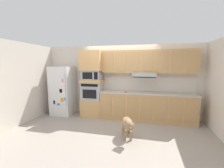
% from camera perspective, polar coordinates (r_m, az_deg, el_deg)
% --- Properties ---
extents(ground_plane, '(9.60, 9.60, 0.00)m').
position_cam_1_polar(ground_plane, '(4.70, 0.48, -15.50)').
color(ground_plane, '#9E9389').
extents(back_kitchen_wall, '(6.20, 0.12, 2.50)m').
position_cam_1_polar(back_kitchen_wall, '(5.46, 3.12, 1.24)').
color(back_kitchen_wall, beige).
rests_on(back_kitchen_wall, ground).
extents(side_panel_left, '(0.12, 7.10, 2.50)m').
position_cam_1_polar(side_panel_left, '(5.70, -28.12, 0.66)').
color(side_panel_left, beige).
rests_on(side_panel_left, ground).
extents(side_panel_right, '(0.12, 7.10, 2.50)m').
position_cam_1_polar(side_panel_right, '(4.64, 36.53, -1.22)').
color(side_panel_right, silver).
rests_on(side_panel_right, ground).
extents(refrigerator, '(0.76, 0.73, 1.76)m').
position_cam_1_polar(refrigerator, '(5.85, -18.09, -2.36)').
color(refrigerator, white).
rests_on(refrigerator, ground).
extents(oven_base_cabinet, '(0.74, 0.62, 0.60)m').
position_cam_1_polar(oven_base_cabinet, '(5.54, -7.29, -8.72)').
color(oven_base_cabinet, tan).
rests_on(oven_base_cabinet, ground).
extents(built_in_oven, '(0.70, 0.62, 0.60)m').
position_cam_1_polar(built_in_oven, '(5.41, -7.40, -2.60)').
color(built_in_oven, '#A8AAAF').
rests_on(built_in_oven, oven_base_cabinet).
extents(appliance_mid_shelf, '(0.74, 0.62, 0.10)m').
position_cam_1_polar(appliance_mid_shelf, '(5.36, -7.45, 1.09)').
color(appliance_mid_shelf, tan).
rests_on(appliance_mid_shelf, built_in_oven).
extents(microwave, '(0.64, 0.54, 0.32)m').
position_cam_1_polar(microwave, '(5.34, -7.49, 3.33)').
color(microwave, '#A8AAAF').
rests_on(microwave, appliance_mid_shelf).
extents(appliance_upper_cabinet, '(0.74, 0.62, 0.68)m').
position_cam_1_polar(appliance_upper_cabinet, '(5.33, -7.57, 8.69)').
color(appliance_upper_cabinet, tan).
rests_on(appliance_upper_cabinet, microwave).
extents(lower_cabinet_run, '(3.03, 0.63, 0.88)m').
position_cam_1_polar(lower_cabinet_run, '(5.16, 12.88, -8.44)').
color(lower_cabinet_run, tan).
rests_on(lower_cabinet_run, ground).
extents(countertop_slab, '(3.07, 0.64, 0.04)m').
position_cam_1_polar(countertop_slab, '(5.06, 13.03, -3.40)').
color(countertop_slab, '#BCB2A3').
rests_on(countertop_slab, lower_cabinet_run).
extents(backsplash_panel, '(3.07, 0.02, 0.50)m').
position_cam_1_polar(backsplash_panel, '(5.31, 13.14, 0.03)').
color(backsplash_panel, silver).
rests_on(backsplash_panel, countertop_slab).
extents(upper_cabinet_with_hood, '(3.03, 0.48, 0.88)m').
position_cam_1_polar(upper_cabinet_with_hood, '(5.10, 13.30, 7.99)').
color(upper_cabinet_with_hood, tan).
rests_on(upper_cabinet_with_hood, backsplash_panel).
extents(screwdriver, '(0.15, 0.16, 0.03)m').
position_cam_1_polar(screwdriver, '(4.97, 5.18, -3.03)').
color(screwdriver, red).
rests_on(screwdriver, countertop_slab).
extents(dog, '(0.41, 0.89, 0.58)m').
position_cam_1_polar(dog, '(3.83, 5.85, -14.88)').
color(dog, '#997551').
rests_on(dog, ground).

